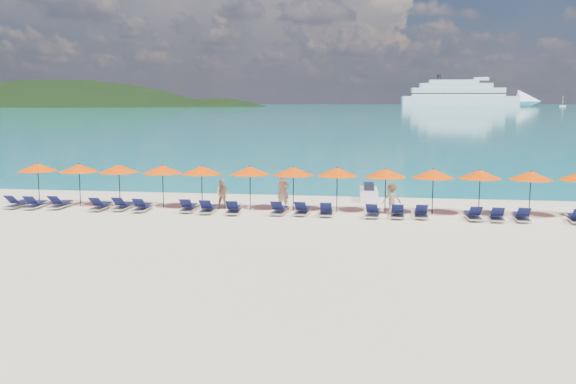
# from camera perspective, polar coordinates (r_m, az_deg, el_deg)

# --- Properties ---
(ground) EXTENTS (1400.00, 1400.00, 0.00)m
(ground) POSITION_cam_1_polar(r_m,az_deg,el_deg) (27.98, -0.91, -3.29)
(ground) COLOR beige
(sea) EXTENTS (1600.00, 1300.00, 0.01)m
(sea) POSITION_cam_1_polar(r_m,az_deg,el_deg) (687.09, 8.17, 7.58)
(sea) COLOR #1FA9B2
(sea) RESTS_ON ground
(headland_main) EXTENTS (374.00, 242.00, 126.50)m
(headland_main) POSITION_cam_1_polar(r_m,az_deg,el_deg) (645.10, -19.76, 3.78)
(headland_main) COLOR black
(headland_main) RESTS_ON ground
(headland_small) EXTENTS (162.00, 126.00, 85.50)m
(headland_small) POSITION_cam_1_polar(r_m,az_deg,el_deg) (608.39, -6.27, 4.25)
(headland_small) COLOR black
(headland_small) RESTS_ON ground
(cruise_ship) EXTENTS (128.81, 27.08, 35.61)m
(cruise_ship) POSITION_cam_1_polar(r_m,az_deg,el_deg) (631.91, 16.02, 8.15)
(cruise_ship) COLOR white
(cruise_ship) RESTS_ON ground
(sailboat_far) EXTENTS (5.39, 1.80, 9.88)m
(sailboat_far) POSITION_cam_1_polar(r_m,az_deg,el_deg) (647.32, 23.22, 7.07)
(sailboat_far) COLOR white
(sailboat_far) RESTS_ON ground
(jetski) EXTENTS (1.10, 2.63, 0.92)m
(jetski) POSITION_cam_1_polar(r_m,az_deg,el_deg) (36.30, 7.18, -0.11)
(jetski) COLOR silver
(jetski) RESTS_ON ground
(beachgoer_a) EXTENTS (0.73, 0.59, 1.74)m
(beachgoer_a) POSITION_cam_1_polar(r_m,az_deg,el_deg) (33.00, -0.43, -0.01)
(beachgoer_a) COLOR #D9AD86
(beachgoer_a) RESTS_ON ground
(beachgoer_b) EXTENTS (0.75, 0.44, 1.52)m
(beachgoer_b) POSITION_cam_1_polar(r_m,az_deg,el_deg) (33.29, -5.84, -0.18)
(beachgoer_b) COLOR #D9AD86
(beachgoer_b) RESTS_ON ground
(beachgoer_c) EXTENTS (0.99, 0.55, 1.46)m
(beachgoer_c) POSITION_cam_1_polar(r_m,az_deg,el_deg) (32.05, 9.20, -0.61)
(beachgoer_c) COLOR #D9AD86
(beachgoer_c) RESTS_ON ground
(umbrella_0) EXTENTS (2.10, 2.10, 2.28)m
(umbrella_0) POSITION_cam_1_polar(r_m,az_deg,el_deg) (36.74, -21.36, 2.07)
(umbrella_0) COLOR black
(umbrella_0) RESTS_ON ground
(umbrella_1) EXTENTS (2.10, 2.10, 2.28)m
(umbrella_1) POSITION_cam_1_polar(r_m,az_deg,el_deg) (35.58, -18.09, 2.04)
(umbrella_1) COLOR black
(umbrella_1) RESTS_ON ground
(umbrella_2) EXTENTS (2.10, 2.10, 2.28)m
(umbrella_2) POSITION_cam_1_polar(r_m,az_deg,el_deg) (34.69, -14.81, 2.03)
(umbrella_2) COLOR black
(umbrella_2) RESTS_ON ground
(umbrella_3) EXTENTS (2.10, 2.10, 2.28)m
(umbrella_3) POSITION_cam_1_polar(r_m,az_deg,el_deg) (33.82, -11.10, 2.00)
(umbrella_3) COLOR black
(umbrella_3) RESTS_ON ground
(umbrella_4) EXTENTS (2.10, 2.10, 2.28)m
(umbrella_4) POSITION_cam_1_polar(r_m,az_deg,el_deg) (33.12, -7.69, 1.95)
(umbrella_4) COLOR black
(umbrella_4) RESTS_ON ground
(umbrella_5) EXTENTS (2.10, 2.10, 2.28)m
(umbrella_5) POSITION_cam_1_polar(r_m,az_deg,el_deg) (32.68, -3.40, 1.92)
(umbrella_5) COLOR black
(umbrella_5) RESTS_ON ground
(umbrella_6) EXTENTS (2.10, 2.10, 2.28)m
(umbrella_6) POSITION_cam_1_polar(r_m,az_deg,el_deg) (32.30, 0.47, 1.87)
(umbrella_6) COLOR black
(umbrella_6) RESTS_ON ground
(umbrella_7) EXTENTS (2.10, 2.10, 2.28)m
(umbrella_7) POSITION_cam_1_polar(r_m,az_deg,el_deg) (32.10, 4.39, 1.80)
(umbrella_7) COLOR black
(umbrella_7) RESTS_ON ground
(umbrella_8) EXTENTS (2.10, 2.10, 2.28)m
(umbrella_8) POSITION_cam_1_polar(r_m,az_deg,el_deg) (31.86, 8.68, 1.69)
(umbrella_8) COLOR black
(umbrella_8) RESTS_ON ground
(umbrella_9) EXTENTS (2.10, 2.10, 2.28)m
(umbrella_9) POSITION_cam_1_polar(r_m,az_deg,el_deg) (31.98, 12.79, 1.60)
(umbrella_9) COLOR black
(umbrella_9) RESTS_ON ground
(umbrella_10) EXTENTS (2.10, 2.10, 2.28)m
(umbrella_10) POSITION_cam_1_polar(r_m,az_deg,el_deg) (32.27, 16.71, 1.52)
(umbrella_10) COLOR black
(umbrella_10) RESTS_ON ground
(umbrella_11) EXTENTS (2.10, 2.10, 2.28)m
(umbrella_11) POSITION_cam_1_polar(r_m,az_deg,el_deg) (32.57, 20.78, 1.39)
(umbrella_11) COLOR black
(umbrella_11) RESTS_ON ground
(lounger_0) EXTENTS (0.75, 1.74, 0.66)m
(lounger_0) POSITION_cam_1_polar(r_m,az_deg,el_deg) (36.22, -22.88, -0.94)
(lounger_0) COLOR silver
(lounger_0) RESTS_ON ground
(lounger_1) EXTENTS (0.71, 1.73, 0.66)m
(lounger_1) POSITION_cam_1_polar(r_m,az_deg,el_deg) (35.67, -21.54, -1.00)
(lounger_1) COLOR silver
(lounger_1) RESTS_ON ground
(lounger_2) EXTENTS (0.66, 1.72, 0.66)m
(lounger_2) POSITION_cam_1_polar(r_m,az_deg,el_deg) (35.26, -19.59, -1.00)
(lounger_2) COLOR silver
(lounger_2) RESTS_ON ground
(lounger_3) EXTENTS (0.63, 1.70, 0.66)m
(lounger_3) POSITION_cam_1_polar(r_m,az_deg,el_deg) (34.05, -16.32, -1.17)
(lounger_3) COLOR silver
(lounger_3) RESTS_ON ground
(lounger_4) EXTENTS (0.63, 1.70, 0.66)m
(lounger_4) POSITION_cam_1_polar(r_m,az_deg,el_deg) (33.80, -14.49, -1.16)
(lounger_4) COLOR silver
(lounger_4) RESTS_ON ground
(lounger_5) EXTENTS (0.72, 1.73, 0.66)m
(lounger_5) POSITION_cam_1_polar(r_m,az_deg,el_deg) (33.15, -12.83, -1.28)
(lounger_5) COLOR silver
(lounger_5) RESTS_ON ground
(lounger_6) EXTENTS (0.73, 1.74, 0.66)m
(lounger_6) POSITION_cam_1_polar(r_m,az_deg,el_deg) (32.57, -8.85, -1.34)
(lounger_6) COLOR silver
(lounger_6) RESTS_ON ground
(lounger_7) EXTENTS (0.70, 1.73, 0.66)m
(lounger_7) POSITION_cam_1_polar(r_m,az_deg,el_deg) (32.10, -7.12, -1.45)
(lounger_7) COLOR silver
(lounger_7) RESTS_ON ground
(lounger_8) EXTENTS (0.79, 1.76, 0.66)m
(lounger_8) POSITION_cam_1_polar(r_m,az_deg,el_deg) (31.70, -4.86, -1.53)
(lounger_8) COLOR silver
(lounger_8) RESTS_ON ground
(lounger_9) EXTENTS (0.74, 1.74, 0.66)m
(lounger_9) POSITION_cam_1_polar(r_m,az_deg,el_deg) (31.45, -0.77, -1.58)
(lounger_9) COLOR silver
(lounger_9) RESTS_ON ground
(lounger_10) EXTENTS (0.70, 1.73, 0.66)m
(lounger_10) POSITION_cam_1_polar(r_m,az_deg,el_deg) (31.34, 1.28, -1.62)
(lounger_10) COLOR silver
(lounger_10) RESTS_ON ground
(lounger_11) EXTENTS (0.72, 1.73, 0.66)m
(lounger_11) POSITION_cam_1_polar(r_m,az_deg,el_deg) (31.16, 3.41, -1.69)
(lounger_11) COLOR silver
(lounger_11) RESTS_ON ground
(lounger_12) EXTENTS (0.78, 1.75, 0.66)m
(lounger_12) POSITION_cam_1_polar(r_m,az_deg,el_deg) (30.94, 7.56, -1.81)
(lounger_12) COLOR silver
(lounger_12) RESTS_ON ground
(lounger_13) EXTENTS (0.64, 1.71, 0.66)m
(lounger_13) POSITION_cam_1_polar(r_m,az_deg,el_deg) (31.01, 9.70, -1.84)
(lounger_13) COLOR silver
(lounger_13) RESTS_ON ground
(lounger_14) EXTENTS (0.64, 1.71, 0.66)m
(lounger_14) POSITION_cam_1_polar(r_m,az_deg,el_deg) (31.16, 11.74, -1.84)
(lounger_14) COLOR silver
(lounger_14) RESTS_ON ground
(lounger_15) EXTENTS (0.71, 1.73, 0.66)m
(lounger_15) POSITION_cam_1_polar(r_m,az_deg,el_deg) (31.23, 16.14, -1.98)
(lounger_15) COLOR silver
(lounger_15) RESTS_ON ground
(lounger_16) EXTENTS (0.74, 1.74, 0.66)m
(lounger_16) POSITION_cam_1_polar(r_m,az_deg,el_deg) (31.28, 18.05, -2.04)
(lounger_16) COLOR silver
(lounger_16) RESTS_ON ground
(lounger_17) EXTENTS (0.69, 1.72, 0.66)m
(lounger_17) POSITION_cam_1_polar(r_m,az_deg,el_deg) (31.60, 20.06, -2.03)
(lounger_17) COLOR silver
(lounger_17) RESTS_ON ground
(lounger_18) EXTENTS (0.75, 1.74, 0.66)m
(lounger_18) POSITION_cam_1_polar(r_m,az_deg,el_deg) (32.16, 24.25, -2.09)
(lounger_18) COLOR silver
(lounger_18) RESTS_ON ground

